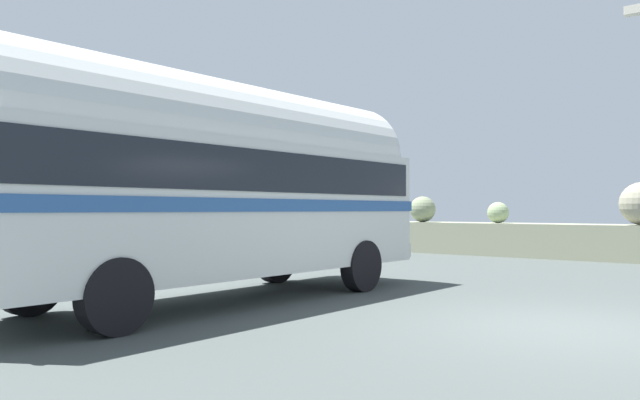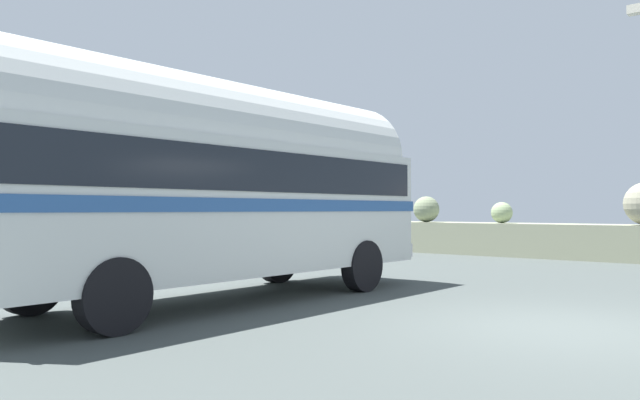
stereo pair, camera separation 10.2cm
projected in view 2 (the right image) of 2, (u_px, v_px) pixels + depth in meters
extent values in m
cube|color=#3E4543|center=(566.00, 330.00, 7.89)|extent=(32.00, 26.00, 0.02)
sphere|color=gray|center=(326.00, 206.00, 25.05)|extent=(1.18, 1.18, 1.18)
sphere|color=gray|center=(426.00, 209.00, 22.19)|extent=(0.93, 0.93, 0.93)
sphere|color=gray|center=(502.00, 213.00, 20.48)|extent=(0.71, 0.71, 0.71)
cylinder|color=black|center=(277.00, 260.00, 12.93)|extent=(0.29, 0.96, 0.96)
cylinder|color=black|center=(362.00, 266.00, 11.52)|extent=(0.29, 0.96, 0.96)
cylinder|color=black|center=(30.00, 282.00, 8.92)|extent=(0.29, 0.96, 0.96)
cylinder|color=black|center=(114.00, 296.00, 7.51)|extent=(0.29, 0.96, 0.96)
cube|color=silver|center=(217.00, 209.00, 10.24)|extent=(2.45, 8.41, 2.10)
cylinder|color=silver|center=(217.00, 146.00, 10.25)|extent=(2.24, 8.08, 2.20)
cube|color=#2C5692|center=(217.00, 205.00, 10.24)|extent=(2.49, 8.50, 0.20)
cube|color=black|center=(217.00, 174.00, 10.25)|extent=(2.48, 8.08, 0.64)
cube|color=silver|center=(366.00, 248.00, 13.51)|extent=(2.28, 0.17, 0.28)
cube|color=beige|center=(639.00, 9.00, 12.62)|extent=(0.44, 0.24, 0.18)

